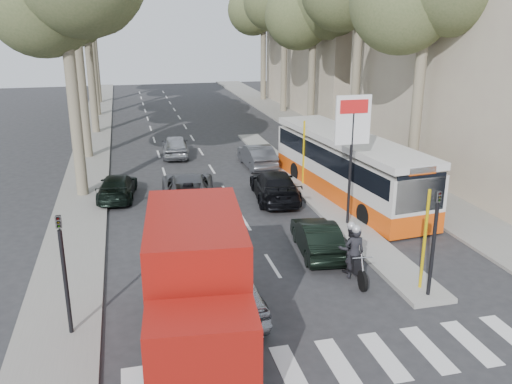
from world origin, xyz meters
TOP-DOWN VIEW (x-y plane):
  - ground at (0.00, 0.00)m, footprint 120.00×120.00m
  - sidewalk_right at (8.60, 25.00)m, footprint 3.20×70.00m
  - median_left at (-8.00, 28.00)m, footprint 2.40×64.00m
  - traffic_island at (3.25, 11.00)m, footprint 1.50×26.00m
  - building_far at (15.50, 34.00)m, footprint 11.00×20.00m
  - billboard at (3.25, 5.00)m, footprint 1.50×12.10m
  - traffic_light_island at (3.25, -1.50)m, footprint 0.16×0.41m
  - traffic_light_left at (-7.60, -1.00)m, footprint 0.16×0.41m
  - tree_r_c at (9.03, 26.11)m, footprint 7.40×7.20m
  - silver_hatchback at (-3.18, -0.53)m, footprint 2.23×4.75m
  - dark_hatchback at (1.02, 2.71)m, footprint 1.79×4.01m
  - queue_car_a at (-3.00, 9.56)m, footprint 3.03×5.65m
  - queue_car_b at (1.20, 9.23)m, footprint 2.50×5.10m
  - queue_car_c at (-2.66, 19.10)m, footprint 1.94×4.19m
  - queue_car_d at (1.80, 15.31)m, footprint 1.60×4.27m
  - queue_car_e at (-6.30, 11.24)m, footprint 2.15×4.31m
  - red_truck at (-4.18, -2.28)m, footprint 3.12×6.84m
  - city_bus at (4.80, 8.82)m, footprint 3.76×11.99m
  - motorcycle at (1.52, 0.56)m, footprint 0.87×2.35m
  - pedestrian_near at (8.55, 11.12)m, footprint 1.02×1.16m
  - pedestrian_far at (8.34, 6.31)m, footprint 1.38×1.03m

SIDE VIEW (x-z plane):
  - ground at x=0.00m, z-range 0.00..0.00m
  - sidewalk_right at x=8.60m, z-range 0.00..0.12m
  - median_left at x=-8.00m, z-range 0.00..0.12m
  - traffic_island at x=3.25m, z-range 0.00..0.16m
  - queue_car_e at x=-6.30m, z-range 0.00..1.20m
  - dark_hatchback at x=1.02m, z-range 0.00..1.28m
  - queue_car_c at x=-2.66m, z-range 0.00..1.39m
  - queue_car_d at x=1.80m, z-range 0.00..1.39m
  - queue_car_b at x=1.20m, z-range 0.00..1.43m
  - queue_car_a at x=-3.00m, z-range 0.00..1.51m
  - silver_hatchback at x=-3.18m, z-range 0.00..1.57m
  - motorcycle at x=1.52m, z-range -0.09..1.91m
  - pedestrian_near at x=8.55m, z-range 0.12..1.92m
  - pedestrian_far at x=8.34m, z-range 0.12..2.07m
  - city_bus at x=4.80m, z-range 0.08..3.19m
  - red_truck at x=-4.18m, z-range 0.10..3.64m
  - traffic_light_island at x=3.25m, z-range 0.69..4.29m
  - traffic_light_left at x=-7.60m, z-range 0.69..4.29m
  - billboard at x=3.25m, z-range 0.90..6.50m
  - building_far at x=15.50m, z-range 0.00..16.00m
  - tree_r_c at x=9.03m, z-range 3.03..16.35m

